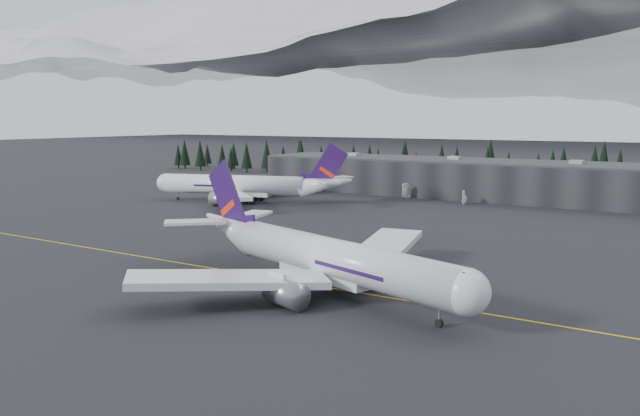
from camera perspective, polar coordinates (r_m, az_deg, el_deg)
The scene contains 8 objects.
ground at distance 110.12m, azimuth -5.54°, elevation -5.90°, with size 1400.00×1400.00×0.00m, color black.
taxiline at distance 108.59m, azimuth -6.18°, elevation -6.11°, with size 400.00×0.40×0.02m, color gold.
terminal at distance 220.49m, azimuth 14.60°, elevation 2.61°, with size 160.00×30.00×12.60m.
treeline at distance 255.83m, azimuth 17.10°, elevation 3.52°, with size 360.00×20.00×15.00m, color black.
jet_main at distance 98.86m, azimuth -0.50°, elevation -4.27°, with size 63.72×57.54×19.21m.
jet_parked at distance 200.65m, azimuth -6.42°, elevation 2.06°, with size 64.42×58.08×19.45m.
gse_vehicle_a at distance 211.91m, azimuth 7.83°, elevation 1.07°, with size 2.44×5.30×1.47m, color silver.
gse_vehicle_b at distance 200.54m, azimuth 13.05°, elevation 0.54°, with size 1.82×4.53×1.54m, color white.
Camera 1 is at (65.17, -84.64, 26.75)m, focal length 35.00 mm.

